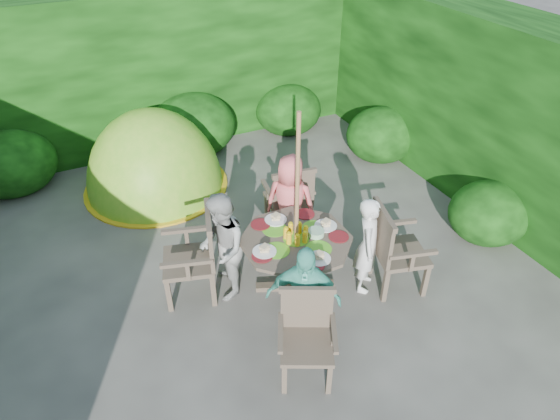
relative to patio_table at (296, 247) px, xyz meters
name	(u,v)px	position (x,y,z in m)	size (l,w,h in m)	color
ground	(233,279)	(-0.60, 0.45, -0.61)	(60.00, 60.00, 0.00)	#45433E
hedge_enclosure	(188,138)	(-0.60, 1.78, 0.64)	(9.00, 9.00, 2.50)	black
patio_table	(296,247)	(0.00, 0.00, 0.00)	(1.62, 1.62, 0.87)	#40352A
parasol_pole	(297,210)	(0.00, 0.00, 0.49)	(0.04, 0.04, 2.20)	brown
garden_chair_right	(394,248)	(1.00, -0.42, -0.07)	(0.68, 0.73, 1.02)	#40352A
garden_chair_left	(196,255)	(-1.01, 0.42, -0.06)	(0.70, 0.75, 1.03)	#40352A
garden_chair_back	(290,198)	(0.43, 1.01, -0.10)	(0.64, 0.59, 0.96)	#40352A
garden_chair_front	(307,334)	(-0.41, -1.02, -0.14)	(0.68, 0.65, 0.88)	#40352A
child_right	(368,245)	(0.74, -0.30, -0.01)	(0.43, 0.29, 1.19)	white
child_left	(222,247)	(-0.75, 0.30, 0.03)	(0.63, 0.49, 1.29)	#A7A8A3
child_back	(290,203)	(0.30, 0.74, 0.03)	(0.63, 0.41, 1.28)	#E86063
child_front	(303,299)	(-0.31, -0.74, 0.01)	(0.73, 0.30, 1.24)	#51BDA5
dome_tent	(158,187)	(-0.90, 2.83, -0.61)	(2.29, 2.29, 2.43)	#64B823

